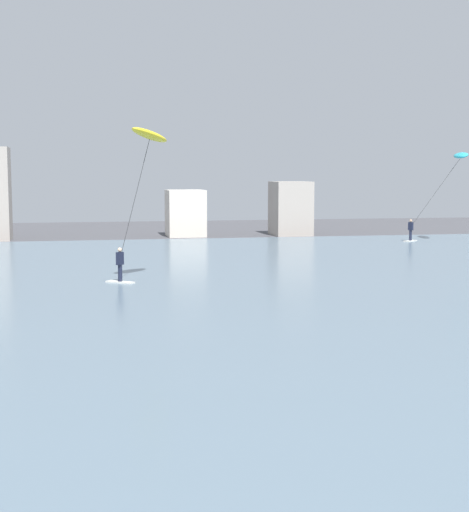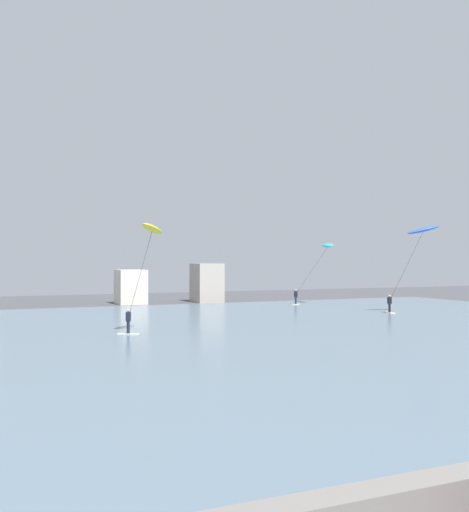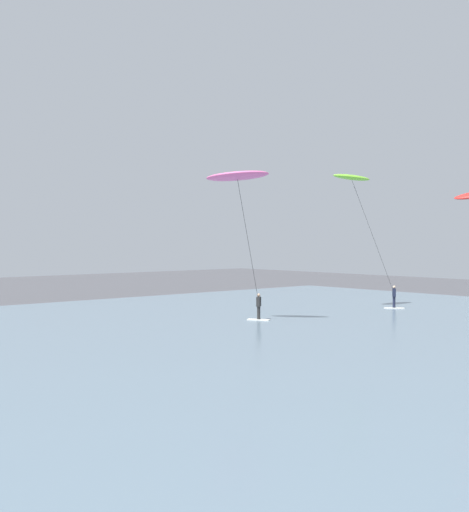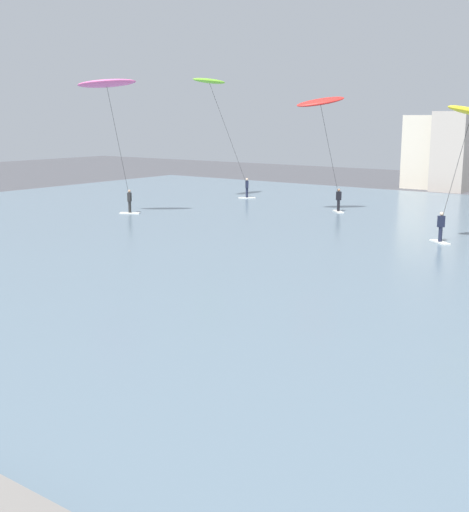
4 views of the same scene
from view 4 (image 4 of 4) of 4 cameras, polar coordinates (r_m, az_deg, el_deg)
name	(u,v)px [view 4 (image 4 of 4)]	position (r m, az deg, el deg)	size (l,w,h in m)	color
water_bay	(452,254)	(34.22, 18.17, 0.14)	(84.00, 52.00, 0.10)	slate
kitesurfer_yellow	(468,127)	(35.46, 19.42, 10.42)	(3.26, 2.76, 7.28)	silver
kitesurfer_pink	(108,93)	(43.85, -10.79, 13.61)	(3.71, 4.91, 9.09)	silver
kitesurfer_red	(322,112)	(45.19, 7.56, 12.17)	(3.12, 4.57, 8.12)	silver
kitesurfer_lime	(213,90)	(53.20, -1.90, 14.05)	(2.66, 5.66, 9.61)	silver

